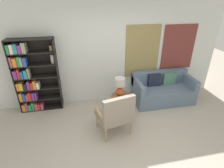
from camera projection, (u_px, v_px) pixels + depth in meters
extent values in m
plane|color=#B2A899|center=(126.00, 150.00, 3.40)|extent=(14.00, 14.00, 0.00)
cube|color=silver|center=(107.00, 53.00, 4.57)|extent=(6.40, 0.06, 2.70)
cube|color=olive|center=(142.00, 51.00, 4.70)|extent=(0.94, 0.02, 1.39)
cube|color=brown|center=(178.00, 47.00, 4.87)|extent=(0.96, 0.02, 1.25)
cube|color=black|center=(15.00, 78.00, 4.20)|extent=(0.02, 0.30, 1.85)
cube|color=black|center=(58.00, 75.00, 4.38)|extent=(0.02, 0.30, 1.85)
cube|color=black|center=(29.00, 39.00, 3.87)|extent=(1.04, 0.30, 0.02)
cube|color=black|center=(44.00, 107.00, 4.70)|extent=(1.04, 0.30, 0.02)
cube|color=black|center=(38.00, 74.00, 4.41)|extent=(1.04, 0.01, 1.85)
cube|color=black|center=(41.00, 98.00, 4.56)|extent=(1.04, 0.30, 0.02)
cube|color=orange|center=(24.00, 107.00, 4.53)|extent=(0.08, 0.18, 0.19)
cube|color=#B24C6B|center=(27.00, 105.00, 4.56)|extent=(0.04, 0.24, 0.24)
cube|color=#338C4C|center=(31.00, 106.00, 4.59)|extent=(0.08, 0.25, 0.17)
cube|color=#338C4C|center=(33.00, 105.00, 4.57)|extent=(0.05, 0.20, 0.23)
cube|color=#B24C6B|center=(37.00, 105.00, 4.60)|extent=(0.08, 0.23, 0.19)
cube|color=red|center=(40.00, 105.00, 4.62)|extent=(0.05, 0.22, 0.17)
cube|color=#B24C6B|center=(43.00, 105.00, 4.64)|extent=(0.06, 0.25, 0.16)
cube|color=black|center=(39.00, 87.00, 4.42)|extent=(1.04, 0.30, 0.02)
cube|color=orange|center=(21.00, 96.00, 4.39)|extent=(0.07, 0.19, 0.22)
cube|color=#2D56A8|center=(25.00, 96.00, 4.43)|extent=(0.05, 0.24, 0.20)
cube|color=#B24C6B|center=(28.00, 96.00, 4.44)|extent=(0.05, 0.24, 0.17)
cube|color=red|center=(30.00, 95.00, 4.44)|extent=(0.08, 0.23, 0.21)
cube|color=#7A338C|center=(34.00, 96.00, 4.44)|extent=(0.06, 0.17, 0.20)
cube|color=#7A338C|center=(36.00, 95.00, 4.46)|extent=(0.04, 0.21, 0.20)
cube|color=black|center=(37.00, 76.00, 4.29)|extent=(1.04, 0.30, 0.02)
cube|color=orange|center=(18.00, 86.00, 4.26)|extent=(0.06, 0.19, 0.19)
cube|color=gold|center=(22.00, 86.00, 4.27)|extent=(0.08, 0.18, 0.19)
cube|color=black|center=(26.00, 86.00, 4.29)|extent=(0.09, 0.19, 0.16)
cube|color=#7A338C|center=(29.00, 84.00, 4.31)|extent=(0.06, 0.22, 0.21)
cube|color=red|center=(32.00, 85.00, 4.33)|extent=(0.06, 0.22, 0.18)
cube|color=orange|center=(35.00, 84.00, 4.31)|extent=(0.06, 0.17, 0.22)
cube|color=silver|center=(38.00, 85.00, 4.34)|extent=(0.06, 0.19, 0.17)
cube|color=black|center=(34.00, 65.00, 4.15)|extent=(1.04, 0.30, 0.02)
cube|color=#7A338C|center=(16.00, 74.00, 4.13)|extent=(0.08, 0.23, 0.21)
cube|color=red|center=(19.00, 73.00, 4.12)|extent=(0.05, 0.18, 0.25)
cube|color=#2D56A8|center=(23.00, 74.00, 4.18)|extent=(0.07, 0.25, 0.18)
cube|color=teal|center=(26.00, 73.00, 4.18)|extent=(0.08, 0.25, 0.20)
cube|color=gray|center=(29.00, 73.00, 4.15)|extent=(0.04, 0.17, 0.25)
cube|color=black|center=(32.00, 52.00, 4.01)|extent=(1.04, 0.30, 0.02)
cube|color=#B24C6B|center=(11.00, 61.00, 3.98)|extent=(0.04, 0.21, 0.24)
cube|color=orange|center=(16.00, 61.00, 4.02)|extent=(0.09, 0.25, 0.21)
cube|color=#338C4C|center=(19.00, 61.00, 4.01)|extent=(0.05, 0.22, 0.23)
cube|color=gray|center=(22.00, 61.00, 4.02)|extent=(0.05, 0.21, 0.21)
cube|color=#2D56A8|center=(25.00, 61.00, 4.02)|extent=(0.07, 0.17, 0.20)
cylinder|color=beige|center=(53.00, 59.00, 4.17)|extent=(0.09, 0.09, 0.21)
cube|color=#338C4C|center=(9.00, 49.00, 3.87)|extent=(0.06, 0.25, 0.20)
cube|color=silver|center=(12.00, 49.00, 3.87)|extent=(0.07, 0.23, 0.20)
cube|color=teal|center=(16.00, 48.00, 3.88)|extent=(0.07, 0.22, 0.21)
cube|color=#7A338C|center=(20.00, 49.00, 3.89)|extent=(0.08, 0.20, 0.18)
cube|color=gray|center=(24.00, 47.00, 3.91)|extent=(0.09, 0.22, 0.23)
cylinder|color=#8C6B4C|center=(51.00, 48.00, 4.06)|extent=(0.09, 0.09, 0.13)
cylinder|color=tan|center=(120.00, 114.00, 4.17)|extent=(0.04, 0.04, 0.36)
cylinder|color=tan|center=(97.00, 120.00, 3.95)|extent=(0.04, 0.04, 0.36)
cylinder|color=tan|center=(131.00, 127.00, 3.73)|extent=(0.04, 0.04, 0.36)
cylinder|color=tan|center=(106.00, 135.00, 3.51)|extent=(0.04, 0.04, 0.36)
cube|color=gray|center=(114.00, 115.00, 3.74)|extent=(0.79, 0.75, 0.08)
cube|color=gray|center=(119.00, 110.00, 3.39)|extent=(0.67, 0.25, 0.54)
cube|color=tan|center=(127.00, 107.00, 3.79)|extent=(0.17, 0.55, 0.04)
cube|color=tan|center=(100.00, 114.00, 3.56)|extent=(0.17, 0.55, 0.04)
cube|color=slate|center=(162.00, 94.00, 4.92)|extent=(1.62, 0.82, 0.44)
cube|color=slate|center=(159.00, 77.00, 5.00)|extent=(1.62, 0.20, 0.37)
cube|color=slate|center=(138.00, 86.00, 4.63)|extent=(0.12, 0.82, 0.26)
cube|color=slate|center=(189.00, 81.00, 4.89)|extent=(0.12, 0.82, 0.26)
cube|color=#1E2338|center=(154.00, 80.00, 4.84)|extent=(0.36, 0.12, 0.34)
cube|color=#4C7A66|center=(169.00, 79.00, 4.92)|extent=(0.36, 0.12, 0.34)
cylinder|color=brown|center=(122.00, 96.00, 4.28)|extent=(0.53, 0.53, 0.03)
cylinder|color=brown|center=(120.00, 102.00, 4.53)|extent=(0.03, 0.03, 0.48)
cylinder|color=brown|center=(117.00, 107.00, 4.30)|extent=(0.03, 0.03, 0.48)
cylinder|color=brown|center=(128.00, 106.00, 4.35)|extent=(0.03, 0.03, 0.48)
ellipsoid|color=#C65128|center=(120.00, 91.00, 4.27)|extent=(0.19, 0.19, 0.21)
cylinder|color=tan|center=(120.00, 86.00, 4.21)|extent=(0.02, 0.02, 0.06)
cylinder|color=beige|center=(120.00, 82.00, 4.15)|extent=(0.25, 0.25, 0.19)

